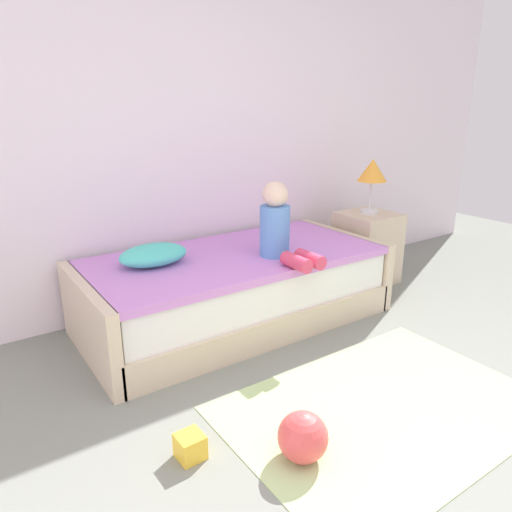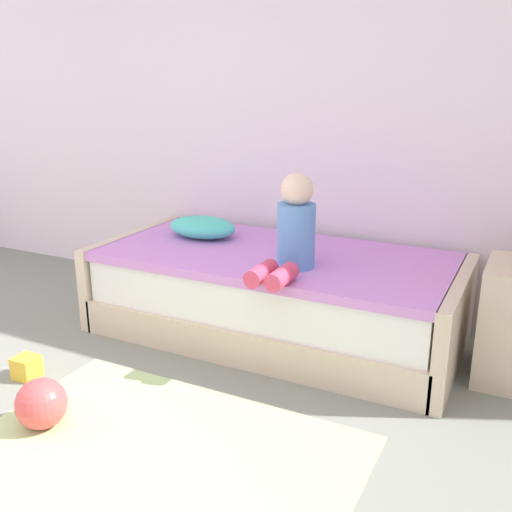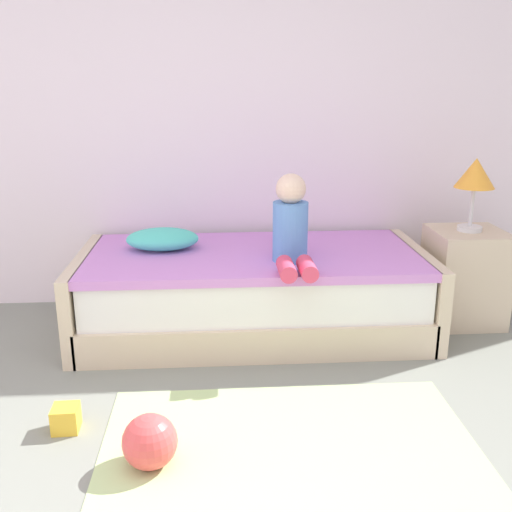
# 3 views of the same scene
# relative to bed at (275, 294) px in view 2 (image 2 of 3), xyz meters

# --- Properties ---
(wall_rear) EXTENTS (7.20, 0.10, 2.90)m
(wall_rear) POSITION_rel_bed_xyz_m (-0.19, 0.60, 1.20)
(wall_rear) COLOR white
(wall_rear) RESTS_ON ground
(bed) EXTENTS (2.11, 1.00, 0.50)m
(bed) POSITION_rel_bed_xyz_m (0.00, 0.00, 0.00)
(bed) COLOR beige
(bed) RESTS_ON ground
(child_figure) EXTENTS (0.20, 0.51, 0.50)m
(child_figure) POSITION_rel_bed_xyz_m (0.20, -0.23, 0.46)
(child_figure) COLOR #598CD1
(child_figure) RESTS_ON bed
(pillow) EXTENTS (0.44, 0.30, 0.13)m
(pillow) POSITION_rel_bed_xyz_m (-0.55, 0.10, 0.32)
(pillow) COLOR #4CCCBC
(pillow) RESTS_ON bed
(toy_ball) EXTENTS (0.22, 0.22, 0.22)m
(toy_ball) POSITION_rel_bed_xyz_m (-0.50, -1.34, -0.13)
(toy_ball) COLOR #E54C4C
(toy_ball) RESTS_ON ground
(area_rug) EXTENTS (1.60, 1.10, 0.01)m
(area_rug) POSITION_rel_bed_xyz_m (0.08, -1.30, -0.24)
(area_rug) COLOR #B2D189
(area_rug) RESTS_ON ground
(toy_block) EXTENTS (0.12, 0.12, 0.11)m
(toy_block) POSITION_rel_bed_xyz_m (-0.90, -1.06, -0.19)
(toy_block) COLOR yellow
(toy_block) RESTS_ON ground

